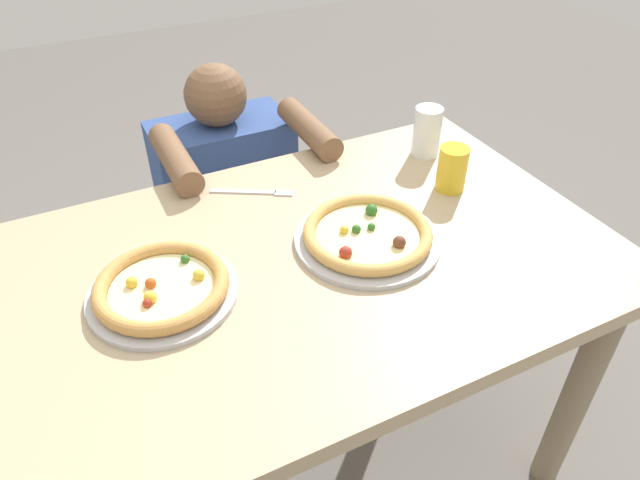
# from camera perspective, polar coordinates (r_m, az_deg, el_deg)

# --- Properties ---
(ground_plane) EXTENTS (8.00, 8.00, 0.00)m
(ground_plane) POSITION_cam_1_polar(r_m,az_deg,el_deg) (1.78, -0.74, -20.58)
(ground_plane) COLOR #66605B
(dining_table) EXTENTS (1.28, 0.82, 0.75)m
(dining_table) POSITION_cam_1_polar(r_m,az_deg,el_deg) (1.28, -0.97, -5.49)
(dining_table) COLOR tan
(dining_table) RESTS_ON ground
(pizza_near) EXTENTS (0.31, 0.31, 0.04)m
(pizza_near) POSITION_cam_1_polar(r_m,az_deg,el_deg) (1.24, 4.71, 0.48)
(pizza_near) COLOR #B7B7BC
(pizza_near) RESTS_ON dining_table
(pizza_far) EXTENTS (0.29, 0.29, 0.04)m
(pizza_far) POSITION_cam_1_polar(r_m,az_deg,el_deg) (1.14, -15.32, -4.61)
(pizza_far) COLOR #B7B7BC
(pizza_far) RESTS_ON dining_table
(drink_cup_colored) EXTENTS (0.07, 0.07, 0.11)m
(drink_cup_colored) POSITION_cam_1_polar(r_m,az_deg,el_deg) (1.42, 12.91, 6.87)
(drink_cup_colored) COLOR gold
(drink_cup_colored) RESTS_ON dining_table
(water_cup_clear) EXTENTS (0.07, 0.07, 0.13)m
(water_cup_clear) POSITION_cam_1_polar(r_m,az_deg,el_deg) (1.56, 10.53, 10.52)
(water_cup_clear) COLOR silver
(water_cup_clear) RESTS_ON dining_table
(fork) EXTENTS (0.19, 0.12, 0.00)m
(fork) POSITION_cam_1_polar(r_m,az_deg,el_deg) (1.41, -6.35, 4.73)
(fork) COLOR silver
(fork) RESTS_ON dining_table
(diner_seated) EXTENTS (0.44, 0.54, 0.92)m
(diner_seated) POSITION_cam_1_polar(r_m,az_deg,el_deg) (1.94, -8.82, 2.24)
(diner_seated) COLOR #333847
(diner_seated) RESTS_ON ground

